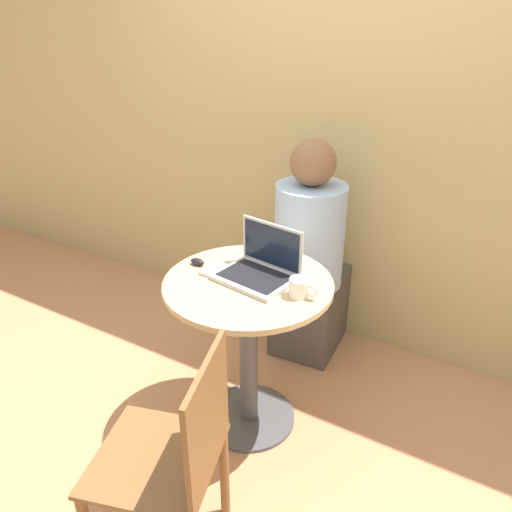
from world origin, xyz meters
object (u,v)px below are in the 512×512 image
at_px(cell_phone, 210,270).
at_px(chair_empty, 174,461).
at_px(laptop, 260,268).
at_px(person_seated, 311,268).

bearing_deg(cell_phone, chair_empty, -65.22).
height_order(cell_phone, chair_empty, chair_empty).
height_order(laptop, chair_empty, laptop).
xyz_separation_m(cell_phone, chair_empty, (0.31, -0.68, -0.31)).
bearing_deg(cell_phone, person_seated, 75.47).
relative_size(cell_phone, person_seated, 0.08).
bearing_deg(person_seated, cell_phone, -104.53).
relative_size(chair_empty, person_seated, 0.71).
bearing_deg(cell_phone, laptop, 17.55).
xyz_separation_m(cell_phone, person_seated, (0.18, 0.69, -0.26)).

